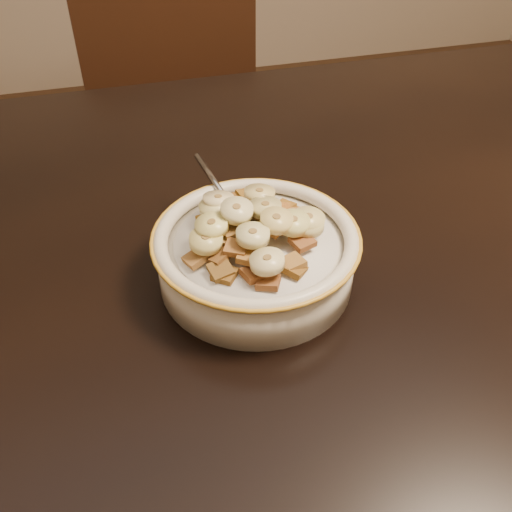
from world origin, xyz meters
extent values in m
cube|color=black|center=(0.00, 0.00, 0.73)|extent=(1.40, 0.90, 0.04)
cube|color=black|center=(-0.06, 0.64, 0.45)|extent=(0.43, 0.43, 0.91)
cylinder|color=beige|center=(-0.10, -0.06, 0.77)|extent=(0.19, 0.19, 0.05)
cylinder|color=silver|center=(-0.10, -0.06, 0.80)|extent=(0.16, 0.16, 0.00)
ellipsoid|color=#9A9A9C|center=(-0.10, -0.03, 0.80)|extent=(0.04, 0.05, 0.01)
cube|color=brown|center=(-0.08, -0.03, 0.81)|extent=(0.03, 0.03, 0.01)
cube|color=brown|center=(-0.10, -0.12, 0.80)|extent=(0.03, 0.03, 0.01)
cube|color=brown|center=(-0.14, -0.10, 0.80)|extent=(0.03, 0.03, 0.01)
cube|color=brown|center=(-0.14, -0.08, 0.81)|extent=(0.03, 0.03, 0.01)
cube|color=brown|center=(-0.05, -0.06, 0.81)|extent=(0.02, 0.02, 0.01)
cube|color=brown|center=(-0.09, 0.01, 0.80)|extent=(0.02, 0.02, 0.01)
cube|color=brown|center=(-0.05, -0.05, 0.81)|extent=(0.03, 0.03, 0.01)
cube|color=olive|center=(-0.08, -0.01, 0.81)|extent=(0.03, 0.03, 0.01)
cube|color=brown|center=(-0.12, -0.06, 0.82)|extent=(0.02, 0.02, 0.01)
cube|color=brown|center=(-0.06, -0.05, 0.81)|extent=(0.03, 0.03, 0.01)
cube|color=brown|center=(-0.10, -0.03, 0.81)|extent=(0.02, 0.02, 0.01)
cube|color=brown|center=(-0.13, -0.05, 0.81)|extent=(0.02, 0.02, 0.01)
cube|color=olive|center=(-0.05, -0.02, 0.80)|extent=(0.03, 0.03, 0.01)
cube|color=olive|center=(-0.13, -0.06, 0.81)|extent=(0.03, 0.03, 0.01)
cube|color=brown|center=(-0.12, -0.04, 0.81)|extent=(0.03, 0.03, 0.01)
cube|color=#9D5E1A|center=(-0.08, -0.06, 0.82)|extent=(0.03, 0.03, 0.01)
cube|color=brown|center=(-0.06, -0.02, 0.81)|extent=(0.03, 0.03, 0.01)
cube|color=brown|center=(-0.11, -0.09, 0.81)|extent=(0.03, 0.03, 0.01)
cube|color=brown|center=(-0.14, -0.09, 0.80)|extent=(0.02, 0.02, 0.01)
cube|color=#633211|center=(-0.06, -0.08, 0.81)|extent=(0.03, 0.03, 0.01)
cube|color=#9D6A35|center=(-0.07, -0.10, 0.80)|extent=(0.02, 0.03, 0.01)
cube|color=brown|center=(-0.11, -0.11, 0.80)|extent=(0.03, 0.02, 0.01)
cube|color=brown|center=(-0.16, -0.07, 0.80)|extent=(0.03, 0.03, 0.01)
cube|color=brown|center=(-0.07, -0.11, 0.80)|extent=(0.03, 0.03, 0.01)
cube|color=brown|center=(-0.09, -0.01, 0.80)|extent=(0.03, 0.03, 0.01)
cube|color=brown|center=(-0.13, -0.01, 0.80)|extent=(0.03, 0.03, 0.01)
cube|color=#9D6221|center=(-0.06, -0.03, 0.81)|extent=(0.03, 0.03, 0.01)
cube|color=#8B5A1A|center=(-0.09, 0.01, 0.80)|extent=(0.03, 0.02, 0.01)
cube|color=brown|center=(-0.12, -0.08, 0.81)|extent=(0.03, 0.03, 0.01)
cube|color=brown|center=(-0.06, -0.04, 0.81)|extent=(0.02, 0.02, 0.01)
cube|color=olive|center=(-0.11, -0.03, 0.81)|extent=(0.03, 0.03, 0.01)
cube|color=olive|center=(-0.08, -0.02, 0.81)|extent=(0.03, 0.03, 0.01)
cylinder|color=#D1C878|center=(-0.06, -0.07, 0.82)|extent=(0.04, 0.04, 0.01)
cylinder|color=#FDF0A2|center=(-0.10, -0.11, 0.82)|extent=(0.03, 0.03, 0.01)
cylinder|color=beige|center=(-0.11, -0.05, 0.83)|extent=(0.03, 0.03, 0.01)
cylinder|color=beige|center=(-0.11, -0.08, 0.82)|extent=(0.04, 0.04, 0.01)
cylinder|color=tan|center=(-0.15, -0.07, 0.82)|extent=(0.04, 0.04, 0.01)
cylinder|color=#DED381|center=(-0.14, -0.05, 0.82)|extent=(0.04, 0.04, 0.01)
cylinder|color=#E1D072|center=(-0.08, -0.06, 0.83)|extent=(0.04, 0.04, 0.01)
cylinder|color=#D6CA75|center=(-0.13, -0.02, 0.82)|extent=(0.04, 0.04, 0.01)
cylinder|color=#D7B671|center=(-0.08, -0.01, 0.82)|extent=(0.04, 0.04, 0.01)
cylinder|color=#E1D072|center=(-0.05, -0.06, 0.82)|extent=(0.03, 0.03, 0.01)
cylinder|color=#F7E782|center=(-0.05, -0.06, 0.82)|extent=(0.04, 0.04, 0.01)
cylinder|color=#FFE5A0|center=(-0.12, -0.01, 0.82)|extent=(0.04, 0.04, 0.02)
cylinder|color=#CCB982|center=(-0.08, -0.04, 0.83)|extent=(0.04, 0.04, 0.01)
camera|label=1|loc=(-0.21, -0.47, 1.14)|focal=40.00mm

